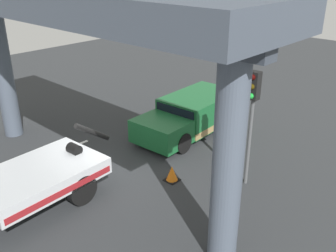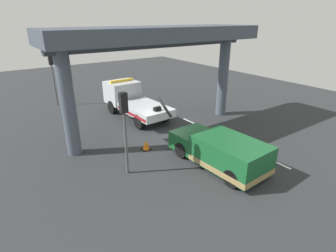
% 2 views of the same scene
% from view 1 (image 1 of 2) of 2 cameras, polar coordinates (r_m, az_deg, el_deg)
% --- Properties ---
extents(ground_plane, '(60.00, 40.00, 0.10)m').
position_cam_1_polar(ground_plane, '(14.06, -9.84, -7.25)').
color(ground_plane, '#2D3033').
extents(lane_stripe_west, '(2.60, 0.16, 0.01)m').
position_cam_1_polar(lane_stripe_west, '(19.40, -0.73, 2.30)').
color(lane_stripe_west, silver).
rests_on(lane_stripe_west, ground).
extents(lane_stripe_mid, '(2.60, 0.16, 0.01)m').
position_cam_1_polar(lane_stripe_mid, '(15.97, -15.70, -3.62)').
color(lane_stripe_mid, silver).
rests_on(lane_stripe_mid, ground).
extents(towed_van_green, '(5.29, 2.43, 1.58)m').
position_cam_1_polar(towed_van_green, '(16.84, 3.52, 1.65)').
color(towed_van_green, '#195B2D').
rests_on(towed_van_green, ground).
extents(overpass_structure, '(3.60, 13.13, 6.43)m').
position_cam_1_polar(overpass_structure, '(11.91, -13.63, 15.72)').
color(overpass_structure, '#4C5666').
rests_on(overpass_structure, ground).
extents(traffic_light_near, '(0.39, 0.32, 3.96)m').
position_cam_1_polar(traffic_light_near, '(12.31, 12.51, 3.17)').
color(traffic_light_near, '#515456').
rests_on(traffic_light_near, ground).
extents(traffic_cone_orange, '(0.47, 0.47, 0.56)m').
position_cam_1_polar(traffic_cone_orange, '(13.33, 0.59, -7.16)').
color(traffic_cone_orange, orange).
rests_on(traffic_cone_orange, ground).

